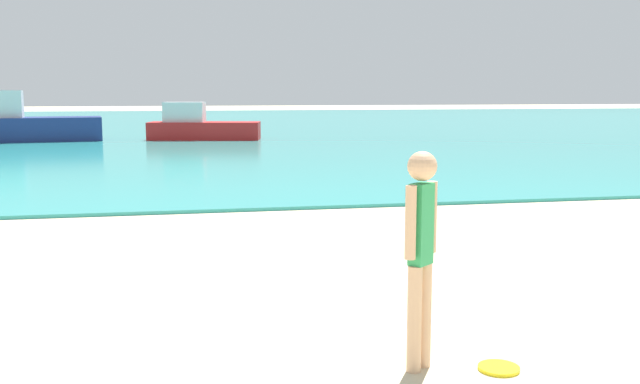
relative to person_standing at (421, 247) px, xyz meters
The scene contains 5 objects.
water 36.91m from the person_standing, 90.29° to the left, with size 160.00×60.00×0.06m, color teal.
person_standing is the anchor object (origin of this frame).
frisbee 1.03m from the person_standing, 14.13° to the right, with size 0.29×0.29×0.03m, color yellow.
boat_near 25.39m from the person_standing, 106.80° to the left, with size 5.76×2.45×1.90m.
boat_far 23.98m from the person_standing, 91.37° to the left, with size 4.46×2.17×1.45m.
Camera 1 is at (-1.47, 3.24, 1.94)m, focal length 40.58 mm.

